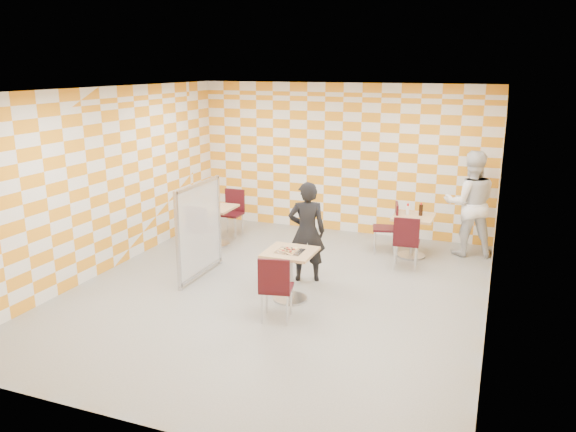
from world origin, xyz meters
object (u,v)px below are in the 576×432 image
object	(u,v)px
main_table	(290,267)
second_table	(413,229)
chair_empty_far	(233,209)
partition	(200,229)
chair_empty_near	(199,226)
chair_second_side	(390,224)
soda_bottle	(421,210)
man_dark	(307,232)
empty_table	(216,219)
sport_bottle	(408,210)
chair_main_front	(275,284)
chair_second_front	(406,239)
man_white	(470,203)

from	to	relation	value
main_table	second_table	distance (m)	2.91
chair_empty_far	partition	size ratio (longest dim) A/B	0.60
main_table	chair_empty_near	bearing A→B (deg)	150.24
chair_second_side	soda_bottle	bearing A→B (deg)	-0.83
main_table	chair_empty_far	size ratio (longest dim) A/B	0.81
main_table	man_dark	xyz separation A→B (m)	(-0.04, 0.83, 0.29)
empty_table	sport_bottle	xyz separation A→B (m)	(3.48, 0.72, 0.33)
chair_empty_far	chair_main_front	bearing A→B (deg)	-55.83
chair_empty_near	chair_second_front	bearing A→B (deg)	9.36
second_table	soda_bottle	world-z (taller)	soda_bottle
chair_main_front	man_white	xyz separation A→B (m)	(2.18, 3.85, 0.40)
main_table	partition	size ratio (longest dim) A/B	0.48
chair_main_front	chair_second_side	world-z (taller)	same
chair_second_front	man_dark	xyz separation A→B (m)	(-1.40, -1.03, 0.26)
partition	man_dark	distance (m)	1.72
soda_bottle	man_dark	bearing A→B (deg)	-129.25
man_dark	main_table	bearing A→B (deg)	71.10
chair_empty_far	sport_bottle	bearing A→B (deg)	0.21
empty_table	chair_second_front	xyz separation A→B (m)	(3.60, -0.07, 0.04)
chair_second_side	partition	xyz separation A→B (m)	(-2.62, -2.30, 0.25)
chair_second_front	main_table	bearing A→B (deg)	-126.21
man_white	soda_bottle	size ratio (longest dim) A/B	8.23
man_white	chair_second_side	bearing A→B (deg)	1.94
empty_table	sport_bottle	world-z (taller)	sport_bottle
chair_main_front	partition	world-z (taller)	partition
empty_table	soda_bottle	xyz separation A→B (m)	(3.71, 0.74, 0.34)
chair_second_front	man_dark	size ratio (longest dim) A/B	0.58
chair_empty_far	man_dark	xyz separation A→B (m)	(2.20, -1.81, 0.26)
second_table	empty_table	xyz separation A→B (m)	(-3.60, -0.65, 0.00)
second_table	chair_second_front	world-z (taller)	chair_second_front
second_table	chair_second_side	distance (m)	0.43
chair_second_side	man_white	bearing A→B (deg)	16.63
main_table	man_white	size ratio (longest dim) A/B	0.40
main_table	man_white	bearing A→B (deg)	53.64
man_white	sport_bottle	distance (m)	1.12
man_dark	sport_bottle	distance (m)	2.22
second_table	chair_second_side	bearing A→B (deg)	167.34
chair_second_side	soda_bottle	xyz separation A→B (m)	(0.53, -0.01, 0.31)
main_table	soda_bottle	bearing A→B (deg)	61.25
second_table	partition	world-z (taller)	partition
main_table	partition	distance (m)	1.76
chair_second_side	chair_empty_near	size ratio (longest dim) A/B	1.00
partition	soda_bottle	xyz separation A→B (m)	(3.16, 2.29, 0.06)
chair_main_front	soda_bottle	world-z (taller)	soda_bottle
partition	man_white	world-z (taller)	man_white
chair_second_front	chair_empty_far	bearing A→B (deg)	167.75
man_white	chair_main_front	bearing A→B (deg)	45.79
main_table	partition	world-z (taller)	partition
second_table	man_white	size ratio (longest dim) A/B	0.40
main_table	chair_empty_far	distance (m)	3.46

